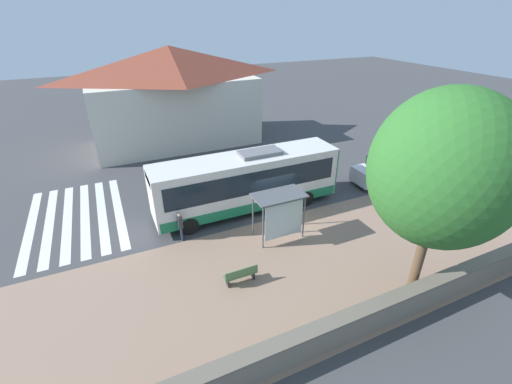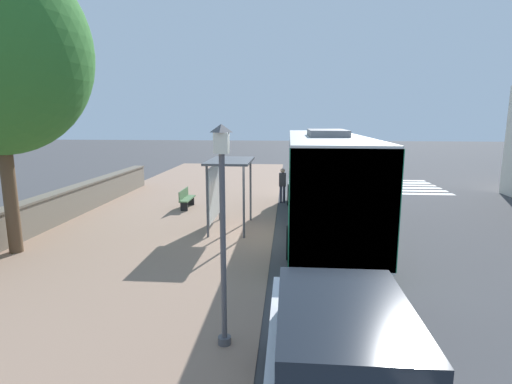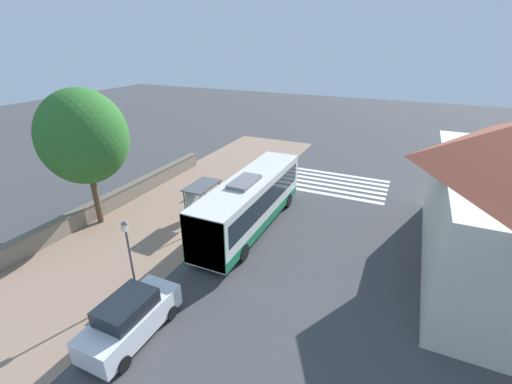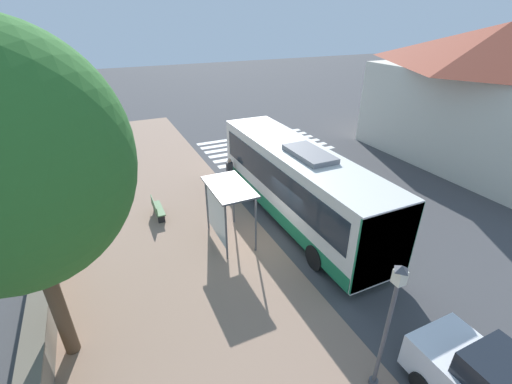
{
  "view_description": "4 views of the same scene",
  "coord_description": "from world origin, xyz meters",
  "px_view_note": "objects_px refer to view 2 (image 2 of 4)",
  "views": [
    {
      "loc": [
        -15.15,
        8.38,
        10.98
      ],
      "look_at": [
        0.44,
        1.25,
        1.82
      ],
      "focal_mm": 24.0,
      "sensor_mm": 36.0,
      "label": 1
    },
    {
      "loc": [
        0.49,
        -13.47,
        4.09
      ],
      "look_at": [
        -0.69,
        0.88,
        1.41
      ],
      "focal_mm": 28.0,
      "sensor_mm": 36.0,
      "label": 2
    },
    {
      "loc": [
        10.3,
        -16.59,
        11.42
      ],
      "look_at": [
        1.38,
        2.93,
        1.8
      ],
      "focal_mm": 24.0,
      "sensor_mm": 36.0,
      "label": 3
    },
    {
      "loc": [
        -5.86,
        -10.72,
        8.73
      ],
      "look_at": [
        0.0,
        1.82,
        1.52
      ],
      "focal_mm": 24.0,
      "sensor_mm": 36.0,
      "label": 4
    }
  ],
  "objects_px": {
    "parked_car_behind_bus": "(341,378)",
    "pedestrian": "(282,183)",
    "bus": "(323,178)",
    "bus_shelter": "(226,173)",
    "street_lamp_near": "(223,219)",
    "bench": "(186,198)"
  },
  "relations": [
    {
      "from": "bus",
      "to": "parked_car_behind_bus",
      "type": "bearing_deg",
      "value": -93.43
    },
    {
      "from": "pedestrian",
      "to": "bench",
      "type": "height_order",
      "value": "pedestrian"
    },
    {
      "from": "bus",
      "to": "bus_shelter",
      "type": "bearing_deg",
      "value": -174.78
    },
    {
      "from": "bus",
      "to": "bus_shelter",
      "type": "relative_size",
      "value": 4.17
    },
    {
      "from": "street_lamp_near",
      "to": "parked_car_behind_bus",
      "type": "bearing_deg",
      "value": -50.11
    },
    {
      "from": "bench",
      "to": "pedestrian",
      "type": "bearing_deg",
      "value": 20.52
    },
    {
      "from": "bus",
      "to": "street_lamp_near",
      "type": "relative_size",
      "value": 2.82
    },
    {
      "from": "parked_car_behind_bus",
      "to": "pedestrian",
      "type": "bearing_deg",
      "value": 93.72
    },
    {
      "from": "bus_shelter",
      "to": "bench",
      "type": "distance_m",
      "value": 4.32
    },
    {
      "from": "street_lamp_near",
      "to": "parked_car_behind_bus",
      "type": "distance_m",
      "value": 3.14
    },
    {
      "from": "bus",
      "to": "pedestrian",
      "type": "distance_m",
      "value": 4.87
    },
    {
      "from": "bus",
      "to": "pedestrian",
      "type": "relative_size",
      "value": 6.67
    },
    {
      "from": "bus_shelter",
      "to": "bench",
      "type": "relative_size",
      "value": 1.75
    },
    {
      "from": "bus",
      "to": "street_lamp_near",
      "type": "xyz_separation_m",
      "value": [
        -2.41,
        -8.09,
        0.47
      ]
    },
    {
      "from": "pedestrian",
      "to": "bus",
      "type": "bearing_deg",
      "value": -70.82
    },
    {
      "from": "parked_car_behind_bus",
      "to": "street_lamp_near",
      "type": "bearing_deg",
      "value": 129.89
    },
    {
      "from": "bench",
      "to": "bus",
      "type": "bearing_deg",
      "value": -25.9
    },
    {
      "from": "bus",
      "to": "street_lamp_near",
      "type": "bearing_deg",
      "value": -106.59
    },
    {
      "from": "bus_shelter",
      "to": "bench",
      "type": "bearing_deg",
      "value": 126.52
    },
    {
      "from": "bus",
      "to": "bus_shelter",
      "type": "xyz_separation_m",
      "value": [
        -3.56,
        -0.33,
        0.19
      ]
    },
    {
      "from": "bus",
      "to": "pedestrian",
      "type": "bearing_deg",
      "value": 109.18
    },
    {
      "from": "bus_shelter",
      "to": "parked_car_behind_bus",
      "type": "height_order",
      "value": "bus_shelter"
    }
  ]
}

